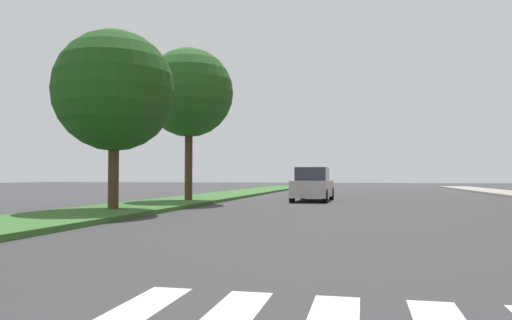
% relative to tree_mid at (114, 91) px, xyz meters
% --- Properties ---
extents(ground_plane, '(140.00, 140.00, 0.00)m').
position_rel_tree_mid_xyz_m(ground_plane, '(8.93, 12.76, -4.16)').
color(ground_plane, '#38383A').
extents(median_strip, '(3.45, 64.00, 0.15)m').
position_rel_tree_mid_xyz_m(median_strip, '(-0.04, 10.76, -4.08)').
color(median_strip, '#386B2D').
rests_on(median_strip, ground_plane).
extents(tree_mid, '(4.13, 4.13, 6.09)m').
position_rel_tree_mid_xyz_m(tree_mid, '(0.00, 0.00, 0.00)').
color(tree_mid, '#4C3823').
rests_on(tree_mid, median_strip).
extents(tree_far, '(4.16, 4.16, 7.11)m').
position_rel_tree_mid_xyz_m(tree_far, '(0.33, 6.44, 1.00)').
color(tree_far, '#4C3823').
rests_on(tree_far, median_strip).
extents(sedan_midblock, '(1.87, 4.55, 1.69)m').
position_rel_tree_mid_xyz_m(sedan_midblock, '(5.81, 9.60, -3.37)').
color(sedan_midblock, '#B7B7BC').
rests_on(sedan_midblock, ground_plane).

